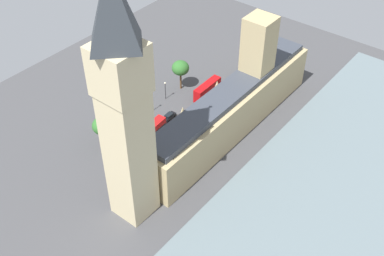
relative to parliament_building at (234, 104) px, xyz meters
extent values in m
plane|color=#424244|center=(1.99, 1.66, -7.90)|extent=(133.59, 133.59, 0.00)
cube|color=slate|center=(-30.36, 1.66, -7.78)|extent=(38.04, 120.23, 0.25)
cube|color=tan|center=(-0.01, 1.66, -1.76)|extent=(10.22, 63.59, 12.29)
cube|color=tan|center=(-0.01, -9.78, 6.73)|extent=(7.13, 7.13, 29.28)
cube|color=#383D47|center=(-0.01, 1.66, 5.19)|extent=(7.77, 61.04, 1.60)
cone|color=tan|center=(4.71, -26.95, 5.56)|extent=(1.20, 1.20, 2.34)
cone|color=tan|center=(4.71, -12.64, 5.61)|extent=(1.20, 1.20, 2.45)
cone|color=tan|center=(4.71, 1.66, 5.32)|extent=(1.20, 1.20, 1.86)
cone|color=tan|center=(4.71, 15.97, 5.37)|extent=(1.20, 1.20, 1.97)
cone|color=tan|center=(4.71, 30.28, 5.43)|extent=(1.20, 1.20, 2.09)
cube|color=#CCBA8E|center=(0.71, 38.23, 8.67)|extent=(8.01, 8.01, 33.14)
cube|color=#CCBA8E|center=(0.71, 38.23, 30.37)|extent=(8.81, 8.81, 10.26)
cylinder|color=silver|center=(5.26, 38.23, 30.37)|extent=(0.25, 6.09, 6.09)
torus|color=black|center=(5.26, 38.23, 30.37)|extent=(0.24, 6.33, 6.33)
cylinder|color=silver|center=(0.71, 33.67, 30.37)|extent=(6.09, 0.25, 6.09)
torus|color=black|center=(0.71, 33.67, 30.37)|extent=(6.33, 0.24, 6.33)
pyramid|color=#2D3338|center=(0.71, 38.23, 43.00)|extent=(8.81, 8.81, 15.00)
cube|color=#B7B7BC|center=(12.65, -21.21, -7.19)|extent=(1.86, 4.81, 0.75)
cube|color=black|center=(12.65, -21.45, -6.49)|extent=(1.54, 2.70, 0.65)
cylinder|color=black|center=(11.82, -19.69, -7.56)|extent=(0.26, 0.68, 0.68)
cylinder|color=black|center=(13.43, -19.66, -7.56)|extent=(0.26, 0.68, 0.68)
cylinder|color=black|center=(11.87, -22.75, -7.56)|extent=(0.26, 0.68, 0.68)
cylinder|color=black|center=(13.49, -22.72, -7.56)|extent=(0.26, 0.68, 0.68)
cube|color=#B20C0F|center=(13.83, -6.45, -5.25)|extent=(2.65, 10.53, 4.20)
cube|color=black|center=(13.83, -6.45, -5.17)|extent=(2.70, 10.14, 0.70)
cylinder|color=black|center=(12.63, -2.79, -7.35)|extent=(0.37, 1.10, 1.10)
cylinder|color=black|center=(14.93, -2.76, -7.35)|extent=(0.37, 1.10, 1.10)
cylinder|color=black|center=(12.74, -10.14, -7.35)|extent=(0.37, 1.10, 1.10)
cylinder|color=black|center=(15.04, -10.11, -7.35)|extent=(0.37, 1.10, 1.10)
cube|color=black|center=(15.96, 8.46, -7.19)|extent=(1.97, 4.31, 0.75)
cube|color=black|center=(15.95, 8.67, -6.49)|extent=(1.59, 2.44, 0.65)
cylinder|color=black|center=(16.82, 7.15, -7.56)|extent=(0.29, 0.69, 0.68)
cylinder|color=black|center=(15.23, 7.07, -7.56)|extent=(0.29, 0.69, 0.68)
cylinder|color=black|center=(16.68, 9.85, -7.56)|extent=(0.29, 0.69, 0.68)
cylinder|color=black|center=(15.09, 9.76, -7.56)|extent=(0.29, 0.69, 0.68)
cube|color=red|center=(13.95, 18.33, -5.25)|extent=(3.28, 10.66, 4.20)
cube|color=black|center=(13.95, 18.33, -5.17)|extent=(3.31, 10.26, 0.70)
cylinder|color=black|center=(12.53, 21.90, -7.35)|extent=(0.43, 1.12, 1.10)
cylinder|color=black|center=(14.83, 22.08, -7.35)|extent=(0.43, 1.12, 1.10)
cylinder|color=black|center=(13.08, 14.58, -7.35)|extent=(0.43, 1.12, 1.10)
cylinder|color=black|center=(15.38, 14.75, -7.35)|extent=(0.43, 1.12, 1.10)
cylinder|color=navy|center=(7.66, -8.18, -7.22)|extent=(0.49, 0.49, 1.36)
sphere|color=tan|center=(7.66, -8.18, -6.41)|extent=(0.26, 0.26, 0.26)
cube|color=gray|center=(7.38, -8.20, -7.16)|extent=(0.12, 0.32, 0.24)
cylinder|color=gray|center=(8.22, 7.98, -7.26)|extent=(0.49, 0.49, 1.28)
sphere|color=#8C6647|center=(8.22, 7.98, -6.50)|extent=(0.25, 0.25, 0.25)
cube|color=gray|center=(8.18, 7.71, -7.20)|extent=(0.31, 0.15, 0.23)
cylinder|color=#336B60|center=(7.49, -18.88, -7.22)|extent=(0.64, 0.64, 1.37)
sphere|color=tan|center=(7.49, -18.88, -6.41)|extent=(0.26, 0.26, 0.26)
cube|color=black|center=(7.66, -19.11, -7.15)|extent=(0.31, 0.27, 0.25)
cylinder|color=brown|center=(22.58, 27.13, -5.81)|extent=(0.56, 0.56, 4.20)
ellipsoid|color=#2D6628|center=(22.58, 27.13, -1.70)|extent=(5.35, 5.35, 4.55)
cylinder|color=brown|center=(22.82, -4.92, -5.19)|extent=(0.56, 0.56, 5.43)
ellipsoid|color=#2D6628|center=(22.82, -4.92, -0.53)|extent=(5.18, 5.18, 4.40)
cylinder|color=black|center=(22.12, 9.18, -4.95)|extent=(0.18, 0.18, 5.91)
sphere|color=#F2EAC6|center=(22.12, 9.18, -1.71)|extent=(0.56, 0.56, 0.56)
cylinder|color=black|center=(22.96, 2.01, -5.23)|extent=(0.18, 0.18, 5.35)
sphere|color=#F2EAC6|center=(22.96, 2.01, -2.27)|extent=(0.56, 0.56, 0.56)
camera|label=1|loc=(-54.42, 86.52, 78.18)|focal=44.80mm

